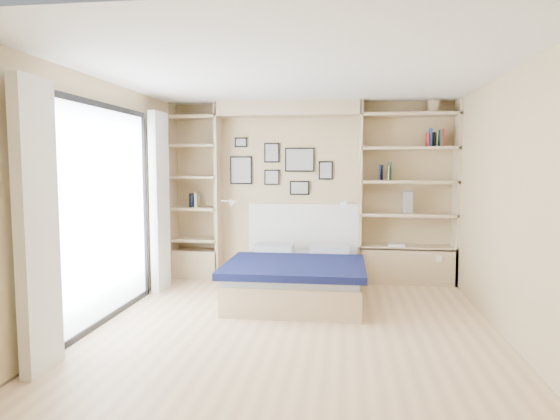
# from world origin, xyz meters

# --- Properties ---
(ground) EXTENTS (4.50, 4.50, 0.00)m
(ground) POSITION_xyz_m (0.00, 0.00, 0.00)
(ground) COLOR #E2BB86
(ground) RESTS_ON ground
(room_shell) EXTENTS (4.50, 4.50, 4.50)m
(room_shell) POSITION_xyz_m (-0.39, 1.52, 1.08)
(room_shell) COLOR tan
(room_shell) RESTS_ON ground
(bed) EXTENTS (1.61, 2.09, 1.07)m
(bed) POSITION_xyz_m (-0.08, 1.15, 0.27)
(bed) COLOR tan
(bed) RESTS_ON ground
(photo_gallery) EXTENTS (1.48, 0.02, 0.82)m
(photo_gallery) POSITION_xyz_m (-0.45, 2.22, 1.60)
(photo_gallery) COLOR black
(photo_gallery) RESTS_ON ground
(reading_lamps) EXTENTS (1.92, 0.12, 0.15)m
(reading_lamps) POSITION_xyz_m (-0.30, 2.00, 1.10)
(reading_lamps) COLOR silver
(reading_lamps) RESTS_ON ground
(shelf_decor) EXTENTS (3.50, 0.23, 2.03)m
(shelf_decor) POSITION_xyz_m (1.10, 2.07, 1.70)
(shelf_decor) COLOR #A11E3E
(shelf_decor) RESTS_ON ground
(deck_chair) EXTENTS (0.76, 0.94, 0.82)m
(deck_chair) POSITION_xyz_m (-3.29, 1.00, 0.39)
(deck_chair) COLOR tan
(deck_chair) RESTS_ON ground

